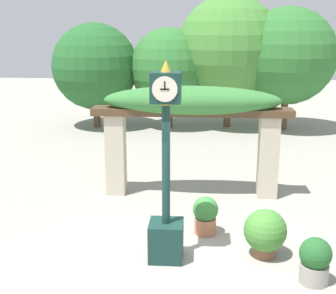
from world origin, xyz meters
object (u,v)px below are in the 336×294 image
object	(u,v)px
pedestal_clock	(166,186)
potted_plant_near_left	(265,232)
potted_plant_near_right	(315,260)
potted_plant_far_left	(205,214)

from	to	relation	value
pedestal_clock	potted_plant_near_left	distance (m)	1.98
potted_plant_near_left	potted_plant_near_right	bearing A→B (deg)	-51.97
potted_plant_near_left	potted_plant_far_left	world-z (taller)	potted_plant_near_left
pedestal_clock	potted_plant_far_left	distance (m)	1.61
potted_plant_near_right	potted_plant_far_left	distance (m)	2.47
pedestal_clock	potted_plant_near_right	bearing A→B (deg)	-15.26
pedestal_clock	potted_plant_far_left	xyz separation A→B (m)	(0.71, 1.09, -0.95)
pedestal_clock	potted_plant_far_left	size ratio (longest dim) A/B	4.55
potted_plant_near_right	potted_plant_far_left	size ratio (longest dim) A/B	1.00
potted_plant_near_left	potted_plant_near_right	size ratio (longest dim) A/B	1.14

